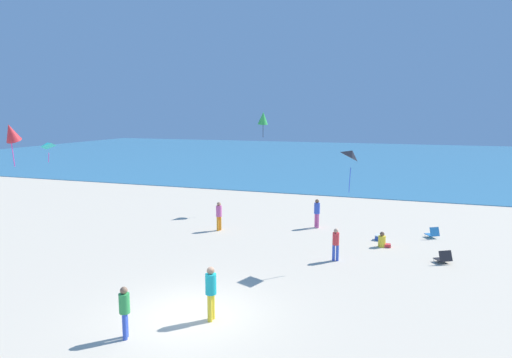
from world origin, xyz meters
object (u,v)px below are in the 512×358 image
object	(u,v)px
person_5	(125,309)
kite_green	(263,118)
person_3	(219,214)
kite_red	(11,133)
person_1	(336,242)
beach_chair_far_right	(444,258)
person_2	(383,241)
person_4	(317,211)
beach_chair_near_camera	(433,233)
person_0	(211,290)
kite_black	(352,154)
cooler_box	(380,238)
kite_teal	(47,145)

from	to	relation	value
person_5	kite_green	size ratio (longest dim) A/B	0.93
person_3	kite_red	world-z (taller)	kite_red
person_1	person_3	bearing A→B (deg)	-116.68
beach_chair_far_right	person_2	distance (m)	3.09
beach_chair_far_right	person_4	distance (m)	7.64
beach_chair_far_right	beach_chair_near_camera	bearing A→B (deg)	-27.14
person_0	person_1	distance (m)	7.48
person_2	person_3	size ratio (longest dim) A/B	0.47
person_1	kite_black	world-z (taller)	kite_black
person_4	person_5	bearing A→B (deg)	29.33
kite_red	kite_green	bearing A→B (deg)	74.16
beach_chair_far_right	kite_black	bearing A→B (deg)	80.72
person_1	person_4	xyz separation A→B (m)	(-1.89, 5.35, 0.10)
person_0	person_2	xyz separation A→B (m)	(4.59, 9.72, -0.72)
beach_chair_near_camera	person_5	distance (m)	16.50
cooler_box	kite_teal	size ratio (longest dim) A/B	0.42
person_1	beach_chair_near_camera	bearing A→B (deg)	138.28
beach_chair_near_camera	person_3	distance (m)	11.23
beach_chair_far_right	kite_green	world-z (taller)	kite_green
kite_red	person_3	bearing A→B (deg)	69.57
cooler_box	person_0	distance (m)	11.77
person_0	person_3	distance (m)	10.78
kite_green	kite_black	bearing A→B (deg)	-53.04
cooler_box	person_1	bearing A→B (deg)	-112.41
beach_chair_near_camera	kite_green	bearing A→B (deg)	40.78
cooler_box	kite_red	bearing A→B (deg)	-138.53
person_4	kite_red	bearing A→B (deg)	4.90
person_0	person_4	bearing A→B (deg)	85.96
person_3	kite_teal	bearing A→B (deg)	-139.51
beach_chair_far_right	kite_teal	xyz separation A→B (m)	(-20.02, -0.93, 4.42)
person_2	kite_red	world-z (taller)	kite_red
kite_teal	kite_green	bearing A→B (deg)	41.57
kite_black	person_3	bearing A→B (deg)	155.43
kite_black	person_5	bearing A→B (deg)	-121.99
cooler_box	person_4	bearing A→B (deg)	158.05
person_2	beach_chair_far_right	bearing A→B (deg)	-39.24
person_2	person_3	bearing A→B (deg)	170.99
cooler_box	person_3	distance (m)	8.54
kite_green	kite_black	xyz separation A→B (m)	(6.75, -8.97, -1.31)
beach_chair_near_camera	kite_red	bearing A→B (deg)	98.34
person_4	cooler_box	bearing A→B (deg)	108.28
person_1	person_3	distance (m)	7.47
person_2	person_5	xyz separation A→B (m)	(-6.45, -11.56, 0.62)
person_5	kite_red	distance (m)	7.85
person_4	kite_teal	distance (m)	15.09
person_2	kite_green	xyz separation A→B (m)	(-7.95, 5.82, 5.75)
kite_black	kite_red	bearing A→B (deg)	-150.16
kite_black	beach_chair_far_right	bearing A→B (deg)	21.77
kite_teal	person_1	bearing A→B (deg)	-0.78
person_5	kite_green	distance (m)	18.18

